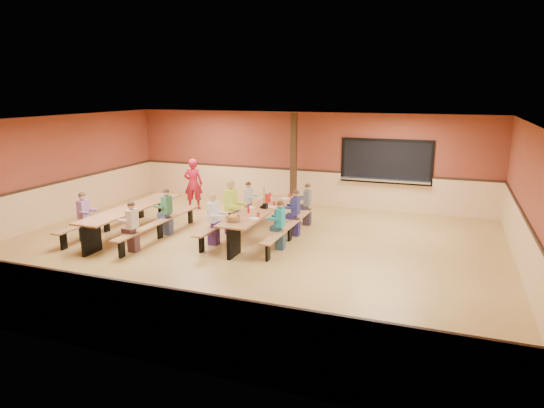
% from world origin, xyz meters
% --- Properties ---
extents(ground, '(12.00, 12.00, 0.00)m').
position_xyz_m(ground, '(0.00, 0.00, 0.00)').
color(ground, olive).
rests_on(ground, ground).
extents(room_envelope, '(12.04, 10.04, 3.02)m').
position_xyz_m(room_envelope, '(0.00, 0.00, 0.69)').
color(room_envelope, brown).
rests_on(room_envelope, ground).
extents(kitchen_pass_through, '(2.78, 0.28, 1.38)m').
position_xyz_m(kitchen_pass_through, '(2.60, 4.96, 1.49)').
color(kitchen_pass_through, black).
rests_on(kitchen_pass_through, ground).
extents(structural_post, '(0.18, 0.18, 3.00)m').
position_xyz_m(structural_post, '(-0.20, 4.40, 1.50)').
color(structural_post, black).
rests_on(structural_post, ground).
extents(cafeteria_table_main, '(1.91, 3.70, 0.74)m').
position_xyz_m(cafeteria_table_main, '(-0.01, 0.98, 0.53)').
color(cafeteria_table_main, '#A56C41').
rests_on(cafeteria_table_main, ground).
extents(cafeteria_table_second, '(1.91, 3.70, 0.74)m').
position_xyz_m(cafeteria_table_second, '(-3.18, 0.03, 0.53)').
color(cafeteria_table_second, '#A56C41').
rests_on(cafeteria_table_second, ground).
extents(seated_child_white_left, '(0.39, 0.32, 1.25)m').
position_xyz_m(seated_child_white_left, '(-0.84, 0.05, 0.63)').
color(seated_child_white_left, white).
rests_on(seated_child_white_left, ground).
extents(seated_adult_yellow, '(0.46, 0.38, 1.41)m').
position_xyz_m(seated_adult_yellow, '(-0.84, 1.07, 0.70)').
color(seated_adult_yellow, '#C6E137').
rests_on(seated_adult_yellow, ground).
extents(seated_child_grey_left, '(0.34, 0.28, 1.15)m').
position_xyz_m(seated_child_grey_left, '(-0.84, 2.23, 0.58)').
color(seated_child_grey_left, silver).
rests_on(seated_child_grey_left, ground).
extents(seated_child_teal_right, '(0.35, 0.28, 1.16)m').
position_xyz_m(seated_child_teal_right, '(0.81, 0.26, 0.58)').
color(seated_child_teal_right, teal).
rests_on(seated_child_teal_right, ground).
extents(seated_child_navy_right, '(0.36, 0.30, 1.20)m').
position_xyz_m(seated_child_navy_right, '(0.81, 1.44, 0.60)').
color(seated_child_navy_right, navy).
rests_on(seated_child_navy_right, ground).
extents(seated_child_char_right, '(0.34, 0.28, 1.15)m').
position_xyz_m(seated_child_char_right, '(0.81, 2.53, 0.58)').
color(seated_child_char_right, '#51565B').
rests_on(seated_child_char_right, ground).
extents(seated_child_purple_sec, '(0.37, 0.31, 1.22)m').
position_xyz_m(seated_child_purple_sec, '(-4.01, -0.78, 0.61)').
color(seated_child_purple_sec, '#8C5C88').
rests_on(seated_child_purple_sec, ground).
extents(seated_child_green_sec, '(0.36, 0.30, 1.20)m').
position_xyz_m(seated_child_green_sec, '(-2.36, 0.40, 0.60)').
color(seated_child_green_sec, '#31683F').
rests_on(seated_child_green_sec, ground).
extents(seated_child_tan_sec, '(0.36, 0.29, 1.19)m').
position_xyz_m(seated_child_tan_sec, '(-2.36, -1.07, 0.59)').
color(seated_child_tan_sec, beige).
rests_on(seated_child_tan_sec, ground).
extents(standing_woman, '(0.68, 0.55, 1.60)m').
position_xyz_m(standing_woman, '(-3.10, 3.11, 0.80)').
color(standing_woman, '#AF1428').
rests_on(standing_woman, ground).
extents(punch_pitcher, '(0.16, 0.16, 0.22)m').
position_xyz_m(punch_pitcher, '(-0.09, 1.80, 0.85)').
color(punch_pitcher, '#B02317').
rests_on(punch_pitcher, cafeteria_table_main).
extents(chip_bowl, '(0.32, 0.32, 0.15)m').
position_xyz_m(chip_bowl, '(-0.15, -0.30, 0.81)').
color(chip_bowl, orange).
rests_on(chip_bowl, cafeteria_table_main).
extents(napkin_dispenser, '(0.10, 0.14, 0.13)m').
position_xyz_m(napkin_dispenser, '(0.10, 1.11, 0.80)').
color(napkin_dispenser, black).
rests_on(napkin_dispenser, cafeteria_table_main).
extents(condiment_mustard, '(0.06, 0.06, 0.17)m').
position_xyz_m(condiment_mustard, '(-0.21, 1.10, 0.82)').
color(condiment_mustard, yellow).
rests_on(condiment_mustard, cafeteria_table_main).
extents(condiment_ketchup, '(0.06, 0.06, 0.17)m').
position_xyz_m(condiment_ketchup, '(-0.12, 0.55, 0.82)').
color(condiment_ketchup, '#B2140F').
rests_on(condiment_ketchup, cafeteria_table_main).
extents(table_paddle, '(0.16, 0.16, 0.56)m').
position_xyz_m(table_paddle, '(0.06, 1.15, 0.88)').
color(table_paddle, black).
rests_on(table_paddle, cafeteria_table_main).
extents(place_settings, '(0.65, 3.30, 0.11)m').
position_xyz_m(place_settings, '(-0.01, 0.98, 0.80)').
color(place_settings, beige).
rests_on(place_settings, cafeteria_table_main).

